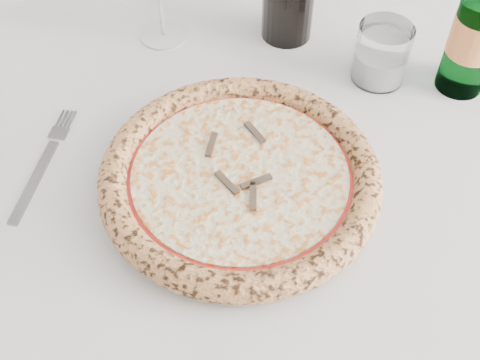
{
  "coord_description": "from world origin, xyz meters",
  "views": [
    {
      "loc": [
        -0.15,
        -0.39,
        1.34
      ],
      "look_at": [
        -0.23,
        0.07,
        0.78
      ],
      "focal_mm": 45.0,
      "sensor_mm": 36.0,
      "label": 1
    }
  ],
  "objects_px": {
    "plate": "(240,186)",
    "beer_bottle": "(479,25)",
    "tumbler": "(381,57)",
    "pizza": "(240,177)",
    "dining_table": "(251,176)"
  },
  "relations": [
    {
      "from": "plate",
      "to": "dining_table",
      "type": "bearing_deg",
      "value": 90.0
    },
    {
      "from": "plate",
      "to": "tumbler",
      "type": "relative_size",
      "value": 3.48
    },
    {
      "from": "tumbler",
      "to": "beer_bottle",
      "type": "relative_size",
      "value": 0.33
    },
    {
      "from": "plate",
      "to": "beer_bottle",
      "type": "bearing_deg",
      "value": 41.37
    },
    {
      "from": "dining_table",
      "to": "pizza",
      "type": "bearing_deg",
      "value": -90.0
    },
    {
      "from": "tumbler",
      "to": "dining_table",
      "type": "bearing_deg",
      "value": -138.34
    },
    {
      "from": "pizza",
      "to": "dining_table",
      "type": "bearing_deg",
      "value": 90.0
    },
    {
      "from": "plate",
      "to": "pizza",
      "type": "height_order",
      "value": "pizza"
    },
    {
      "from": "plate",
      "to": "beer_bottle",
      "type": "relative_size",
      "value": 1.16
    },
    {
      "from": "plate",
      "to": "tumbler",
      "type": "distance_m",
      "value": 0.3
    },
    {
      "from": "dining_table",
      "to": "tumbler",
      "type": "bearing_deg",
      "value": 41.66
    },
    {
      "from": "dining_table",
      "to": "tumbler",
      "type": "xyz_separation_m",
      "value": [
        0.16,
        0.14,
        0.13
      ]
    },
    {
      "from": "dining_table",
      "to": "beer_bottle",
      "type": "distance_m",
      "value": 0.37
    },
    {
      "from": "tumbler",
      "to": "beer_bottle",
      "type": "bearing_deg",
      "value": 0.55
    },
    {
      "from": "plate",
      "to": "tumbler",
      "type": "bearing_deg",
      "value": 56.39
    }
  ]
}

